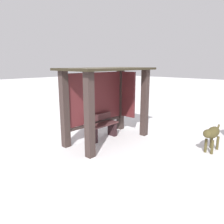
{
  "coord_description": "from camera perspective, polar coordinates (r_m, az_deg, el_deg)",
  "views": [
    {
      "loc": [
        -4.47,
        -4.34,
        2.29
      ],
      "look_at": [
        -0.28,
        -0.43,
        1.0
      ],
      "focal_mm": 34.35,
      "sensor_mm": 36.0,
      "label": 1
    }
  ],
  "objects": [
    {
      "name": "ground_plane",
      "position": [
        6.64,
        -1.1,
        -7.5
      ],
      "size": [
        60.0,
        60.0,
        0.0
      ],
      "primitive_type": "plane",
      "color": "silver"
    },
    {
      "name": "bus_shelter",
      "position": [
        6.46,
        -1.67,
        5.17
      ],
      "size": [
        2.79,
        1.49,
        2.18
      ],
      "color": "#342725",
      "rests_on": "ground"
    },
    {
      "name": "bench_left_inside",
      "position": [
        6.68,
        -2.57,
        -4.16
      ],
      "size": [
        1.05,
        0.36,
        0.77
      ],
      "color": "#482829",
      "rests_on": "ground"
    },
    {
      "name": "dog",
      "position": [
        6.24,
        25.1,
        -5.29
      ],
      "size": [
        0.97,
        0.27,
        0.69
      ],
      "color": "#473F20",
      "rests_on": "ground"
    }
  ]
}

